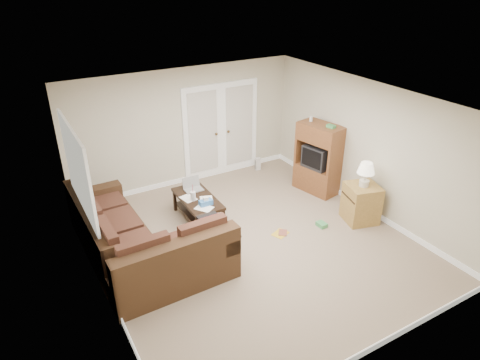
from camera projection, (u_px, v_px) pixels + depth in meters
floor at (252, 242)px, 7.41m from camera, size 5.50×5.50×0.00m
ceiling at (254, 102)px, 6.29m from camera, size 5.00×5.50×0.02m
wall_left at (94, 219)px, 5.74m from camera, size 0.02×5.50×2.50m
wall_right at (367, 148)px, 7.97m from camera, size 0.02×5.50×2.50m
wall_back at (185, 127)px, 8.98m from camera, size 5.00×0.02×2.50m
wall_front at (383, 274)px, 4.73m from camera, size 5.00×0.02×2.50m
baseboards at (252, 240)px, 7.39m from camera, size 5.00×5.50×0.10m
french_doors at (221, 131)px, 9.43m from camera, size 1.80×0.05×2.13m
window_left at (78, 171)px, 6.39m from camera, size 0.05×1.92×1.42m
sectional_sofa at (137, 244)px, 6.76m from camera, size 2.02×2.94×0.90m
coffee_table at (198, 207)px, 7.97m from camera, size 0.61×1.19×0.80m
tv_armoire at (318, 158)px, 8.82m from camera, size 0.68×1.00×1.57m
side_cabinet at (362, 200)px, 7.87m from camera, size 0.69×0.69×1.19m
space_heater at (258, 164)px, 9.98m from camera, size 0.13×0.12×0.30m
floor_magazine at (280, 234)px, 7.65m from camera, size 0.35×0.31×0.01m
floor_greenbox at (322, 225)px, 7.85m from camera, size 0.15×0.19×0.08m
floor_book at (279, 232)px, 7.68m from camera, size 0.24×0.25×0.02m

